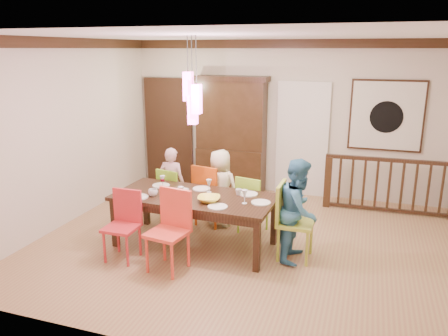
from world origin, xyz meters
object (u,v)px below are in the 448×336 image
(person_far_mid, at_px, (220,188))
(person_end_right, at_px, (299,210))
(chair_far_left, at_px, (174,191))
(balustrade, at_px, (389,185))
(china_hutch, at_px, (231,134))
(chair_end_right, at_px, (296,217))
(dining_table, at_px, (194,201))
(person_far_left, at_px, (172,183))

(person_far_mid, xyz_separation_m, person_end_right, (1.36, -0.77, 0.07))
(chair_far_left, bearing_deg, person_end_right, 175.10)
(balustrade, xyz_separation_m, person_end_right, (-1.20, -2.20, 0.19))
(china_hutch, xyz_separation_m, person_far_mid, (0.38, -1.77, -0.51))
(balustrade, bearing_deg, chair_end_right, -120.54)
(chair_end_right, bearing_deg, balustrade, -28.47)
(chair_far_left, bearing_deg, person_far_mid, -161.11)
(person_far_mid, bearing_deg, chair_far_left, 12.26)
(chair_far_left, xyz_separation_m, balustrade, (3.31, 1.50, -0.01))
(chair_far_left, xyz_separation_m, china_hutch, (0.38, 1.84, 0.61))
(person_far_mid, distance_m, person_end_right, 1.56)
(dining_table, xyz_separation_m, person_far_left, (-0.75, 0.85, -0.07))
(dining_table, bearing_deg, chair_end_right, 4.38)
(chair_end_right, xyz_separation_m, person_far_left, (-2.17, 0.80, 0.01))
(person_far_left, xyz_separation_m, person_far_mid, (0.85, -0.02, 0.02))
(chair_far_left, bearing_deg, balustrade, -142.26)
(person_end_right, bearing_deg, person_far_mid, 63.67)
(dining_table, relative_size, person_far_mid, 1.86)
(chair_far_left, xyz_separation_m, chair_end_right, (2.09, -0.70, 0.08))
(chair_end_right, bearing_deg, china_hutch, 34.55)
(chair_end_right, xyz_separation_m, china_hutch, (-1.71, 2.55, 0.53))
(chair_far_left, height_order, person_far_mid, person_far_mid)
(chair_far_left, height_order, balustrade, balustrade)
(dining_table, relative_size, balustrade, 1.06)
(person_far_mid, bearing_deg, dining_table, 90.00)
(chair_end_right, xyz_separation_m, person_end_right, (0.03, 0.00, 0.10))
(chair_end_right, relative_size, balustrade, 0.48)
(person_far_left, relative_size, person_far_mid, 0.97)
(dining_table, height_order, china_hutch, china_hutch)
(chair_far_left, distance_m, china_hutch, 1.98)
(china_hutch, bearing_deg, chair_far_left, -101.60)
(person_far_mid, bearing_deg, person_end_right, 157.08)
(dining_table, xyz_separation_m, chair_end_right, (1.42, 0.05, -0.08))
(china_hutch, relative_size, balustrade, 1.04)
(chair_end_right, height_order, person_far_mid, person_far_mid)
(chair_far_left, relative_size, person_far_mid, 0.73)
(person_far_mid, height_order, person_end_right, person_end_right)
(dining_table, xyz_separation_m, china_hutch, (-0.28, 2.60, 0.45))
(china_hutch, distance_m, person_far_mid, 1.88)
(dining_table, height_order, person_far_mid, person_far_mid)
(chair_end_right, distance_m, person_end_right, 0.10)
(person_far_left, bearing_deg, balustrade, -159.95)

